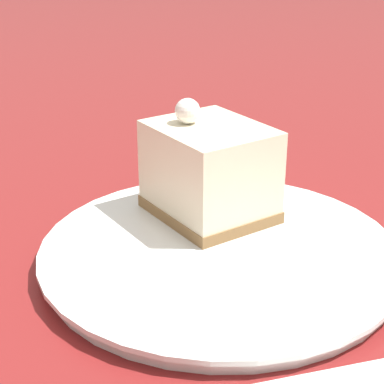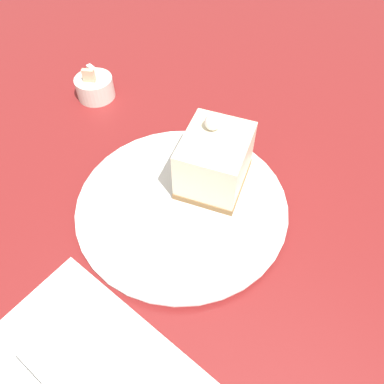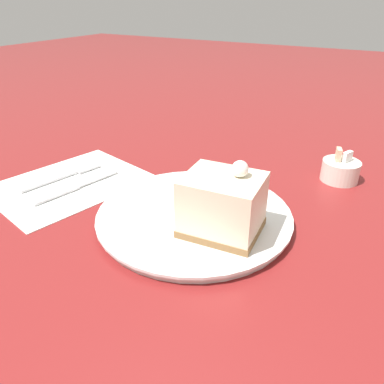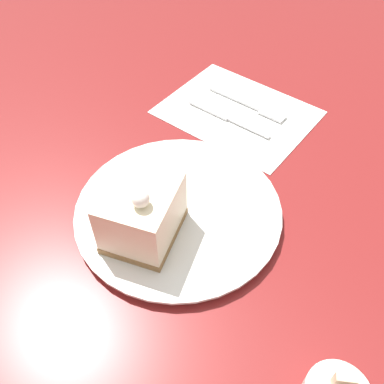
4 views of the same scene
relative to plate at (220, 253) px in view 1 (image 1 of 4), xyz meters
name	(u,v)px [view 1 (image 1 of 4)]	position (x,y,z in m)	size (l,w,h in m)	color
ground_plane	(179,279)	(-0.01, 0.04, -0.01)	(4.00, 4.00, 0.00)	maroon
plate	(220,253)	(0.00, 0.00, 0.00)	(0.28, 0.28, 0.01)	silver
cake_slice	(209,171)	(0.05, -0.02, 0.05)	(0.11, 0.09, 0.10)	olive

